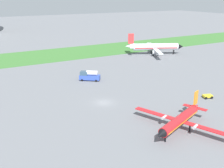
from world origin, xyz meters
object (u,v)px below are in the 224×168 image
fuel_truck_near_gate (89,76)px  airplane_foreground_turboprop (180,119)px  airplane_parked_jet_far (154,47)px  baggage_cart_midfield (207,96)px

fuel_truck_near_gate → airplane_foreground_turboprop: bearing=130.1°
airplane_parked_jet_far → baggage_cart_midfield: bearing=-87.0°
airplane_parked_jet_far → baggage_cart_midfield: airplane_parked_jet_far is taller
airplane_foreground_turboprop → fuel_truck_near_gate: 39.56m
fuel_truck_near_gate → baggage_cart_midfield: bearing=162.3°
airplane_parked_jet_far → baggage_cart_midfield: size_ratio=9.02×
baggage_cart_midfield → airplane_foreground_turboprop: bearing=45.4°
fuel_truck_near_gate → baggage_cart_midfield: 36.21m
airplane_foreground_turboprop → airplane_parked_jet_far: size_ratio=0.80×
fuel_truck_near_gate → airplane_parked_jet_far: bearing=-116.0°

